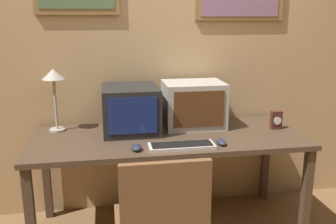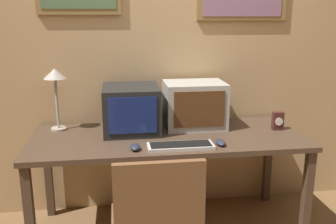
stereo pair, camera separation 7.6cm
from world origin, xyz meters
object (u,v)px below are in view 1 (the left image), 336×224
Objects in this scene: keyboard_main at (182,146)px; desk_clock at (276,120)px; mouse_far_corner at (136,147)px; monitor_left at (131,109)px; monitor_right at (193,105)px; mouse_near_keyboard at (221,142)px; desk_lamp at (54,81)px.

keyboard_main is 0.84m from desk_clock.
mouse_far_corner is at bearing -179.55° from keyboard_main.
desk_clock is at bearing -6.60° from monitor_left.
monitor_left is 0.44m from mouse_far_corner.
keyboard_main is (-0.18, -0.45, -0.16)m from monitor_right.
monitor_left is 3.75× the size of mouse_near_keyboard.
mouse_far_corner is (-0.56, -0.02, 0.00)m from mouse_near_keyboard.
monitor_right reaches higher than desk_clock.
keyboard_main is 0.93× the size of desk_lamp.
monitor_right reaches higher than monitor_left.
desk_clock is at bearing 15.07° from mouse_far_corner.
desk_clock is (1.08, -0.13, -0.10)m from monitor_left.
mouse_near_keyboard is at bearing -35.08° from monitor_left.
monitor_right is 3.88× the size of mouse_near_keyboard.
mouse_far_corner is at bearing -136.32° from monitor_right.
desk_lamp reaches higher than desk_clock.
desk_lamp reaches higher than keyboard_main.
monitor_left is 0.53m from keyboard_main.
mouse_far_corner is at bearing -178.26° from mouse_near_keyboard.
monitor_left is 0.59m from desk_lamp.
monitor_left is at bearing 144.92° from mouse_near_keyboard.
monitor_left is at bearing 125.75° from keyboard_main.
mouse_far_corner is (-0.48, -0.46, -0.15)m from monitor_right.
desk_clock reaches higher than mouse_near_keyboard.
monitor_left is 3.19× the size of desk_clock.
desk_lamp is at bearing 172.18° from desk_clock.
mouse_near_keyboard is at bearing 3.15° from keyboard_main.
keyboard_main is at bearing -159.83° from desk_clock.
monitor_right reaches higher than mouse_far_corner.
mouse_near_keyboard is at bearing -24.15° from desk_lamp.
monitor_right is 0.52m from keyboard_main.
monitor_right reaches higher than keyboard_main.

